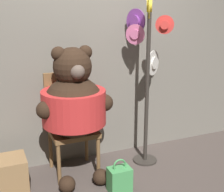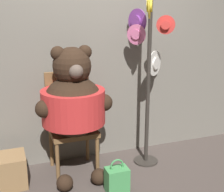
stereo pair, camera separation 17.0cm
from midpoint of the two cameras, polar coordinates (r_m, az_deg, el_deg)
name	(u,v)px [view 2 (the right image)]	position (r m, az deg, el deg)	size (l,w,h in m)	color
ground_plane	(110,187)	(3.28, 1.25, -16.31)	(14.00, 14.00, 0.00)	#4C423D
wall_back	(87,48)	(3.55, -3.26, 8.75)	(8.00, 0.10, 2.61)	slate
chair	(71,119)	(3.42, -6.16, -4.22)	(0.48, 0.46, 1.08)	brown
teddy_bear	(73,103)	(3.19, -5.57, -1.20)	(0.79, 0.70, 1.39)	black
hat_display_rack	(148,65)	(3.42, 7.98, 5.59)	(0.40, 0.55, 1.88)	#332D28
handbag_on_ground	(117,179)	(3.15, 2.51, -15.02)	(0.22, 0.16, 0.35)	#479E56
wooden_crate	(10,171)	(3.36, -16.82, -12.93)	(0.32, 0.32, 0.32)	#937047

